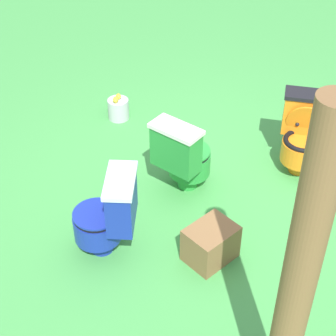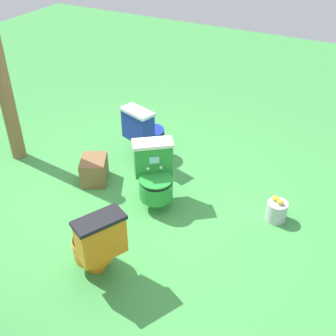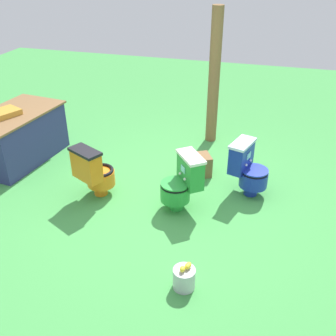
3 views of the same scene
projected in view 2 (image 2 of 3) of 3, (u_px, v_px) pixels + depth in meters
name	position (u px, v px, depth m)	size (l,w,h in m)	color
ground	(134.00, 208.00, 4.72)	(14.00, 14.00, 0.00)	#429947
toilet_blue	(145.00, 133.00, 5.38)	(0.53, 0.59, 0.73)	#192D9E
toilet_green	(155.00, 175.00, 4.61)	(0.62, 0.64, 0.73)	green
toilet_orange	(97.00, 242.00, 3.75)	(0.62, 0.58, 0.73)	orange
wooden_post	(2.00, 79.00, 5.01)	(0.18, 0.18, 2.16)	brown
small_crate	(94.00, 170.00, 5.08)	(0.37, 0.29, 0.30)	brown
lemon_bucket	(277.00, 210.00, 4.51)	(0.22, 0.22, 0.28)	#B7B7BF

